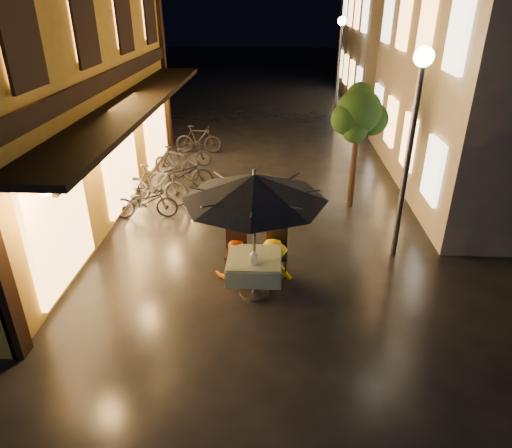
# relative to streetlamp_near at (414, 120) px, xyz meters

# --- Properties ---
(ground) EXTENTS (90.00, 90.00, 0.00)m
(ground) POSITION_rel_streetlamp_near_xyz_m (-3.00, -2.00, -2.92)
(ground) COLOR black
(ground) RESTS_ON ground
(west_building) EXTENTS (5.90, 11.40, 7.40)m
(west_building) POSITION_rel_streetlamp_near_xyz_m (-8.72, 2.00, 0.79)
(west_building) COLOR #C18A37
(west_building) RESTS_ON ground
(east_building_far) EXTENTS (7.30, 10.30, 7.30)m
(east_building_far) POSITION_rel_streetlamp_near_xyz_m (4.49, 16.00, 0.74)
(east_building_far) COLOR #ACA18C
(east_building_far) RESTS_ON ground
(street_tree) EXTENTS (1.43, 1.20, 3.15)m
(street_tree) POSITION_rel_streetlamp_near_xyz_m (-0.59, 2.51, -0.50)
(street_tree) COLOR black
(street_tree) RESTS_ON ground
(streetlamp_near) EXTENTS (0.36, 0.36, 4.23)m
(streetlamp_near) POSITION_rel_streetlamp_near_xyz_m (0.00, 0.00, 0.00)
(streetlamp_near) COLOR #59595E
(streetlamp_near) RESTS_ON ground
(streetlamp_far) EXTENTS (0.36, 0.36, 4.23)m
(streetlamp_far) POSITION_rel_streetlamp_near_xyz_m (0.00, 12.00, 0.00)
(streetlamp_far) COLOR #59595E
(streetlamp_far) RESTS_ON ground
(cafe_table) EXTENTS (0.99, 0.99, 0.78)m
(cafe_table) POSITION_rel_streetlamp_near_xyz_m (-2.92, -1.56, -2.33)
(cafe_table) COLOR #59595E
(cafe_table) RESTS_ON ground
(patio_umbrella) EXTENTS (2.52, 2.52, 2.46)m
(patio_umbrella) POSITION_rel_streetlamp_near_xyz_m (-2.92, -1.56, -0.77)
(patio_umbrella) COLOR #59595E
(patio_umbrella) RESTS_ON ground
(cafe_chair_left) EXTENTS (0.42, 0.42, 0.97)m
(cafe_chair_left) POSITION_rel_streetlamp_near_xyz_m (-3.32, -0.82, -2.38)
(cafe_chair_left) COLOR black
(cafe_chair_left) RESTS_ON ground
(cafe_chair_right) EXTENTS (0.42, 0.42, 0.97)m
(cafe_chair_right) POSITION_rel_streetlamp_near_xyz_m (-2.52, -0.82, -2.38)
(cafe_chair_right) COLOR black
(cafe_chair_right) RESTS_ON ground
(table_lantern) EXTENTS (0.16, 0.16, 0.25)m
(table_lantern) POSITION_rel_streetlamp_near_xyz_m (-2.92, -1.77, -2.00)
(table_lantern) COLOR white
(table_lantern) RESTS_ON cafe_table
(person_orange) EXTENTS (0.81, 0.66, 1.57)m
(person_orange) POSITION_rel_streetlamp_near_xyz_m (-3.35, -1.02, -2.13)
(person_orange) COLOR #EC5800
(person_orange) RESTS_ON ground
(person_yellow) EXTENTS (1.04, 0.64, 1.56)m
(person_yellow) POSITION_rel_streetlamp_near_xyz_m (-2.60, -0.97, -2.14)
(person_yellow) COLOR #FFCF00
(person_yellow) RESTS_ON ground
(bicycle_0) EXTENTS (1.67, 0.75, 0.85)m
(bicycle_0) POSITION_rel_streetlamp_near_xyz_m (-5.81, 1.54, -2.49)
(bicycle_0) COLOR black
(bicycle_0) RESTS_ON ground
(bicycle_1) EXTENTS (1.89, 0.86, 1.10)m
(bicycle_1) POSITION_rel_streetlamp_near_xyz_m (-5.72, 2.39, -2.37)
(bicycle_1) COLOR black
(bicycle_1) RESTS_ON ground
(bicycle_2) EXTENTS (1.93, 1.10, 0.96)m
(bicycle_2) POSITION_rel_streetlamp_near_xyz_m (-5.26, 3.37, -2.44)
(bicycle_2) COLOR black
(bicycle_2) RESTS_ON ground
(bicycle_3) EXTENTS (1.67, 1.09, 0.98)m
(bicycle_3) POSITION_rel_streetlamp_near_xyz_m (-5.59, 4.32, -2.43)
(bicycle_3) COLOR #222128
(bicycle_3) RESTS_ON ground
(bicycle_4) EXTENTS (1.61, 0.69, 0.82)m
(bicycle_4) POSITION_rel_streetlamp_near_xyz_m (-5.46, 5.42, -2.51)
(bicycle_4) COLOR black
(bicycle_4) RESTS_ON ground
(bicycle_5) EXTENTS (1.63, 0.49, 0.98)m
(bicycle_5) POSITION_rel_streetlamp_near_xyz_m (-5.32, 6.85, -2.43)
(bicycle_5) COLOR black
(bicycle_5) RESTS_ON ground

